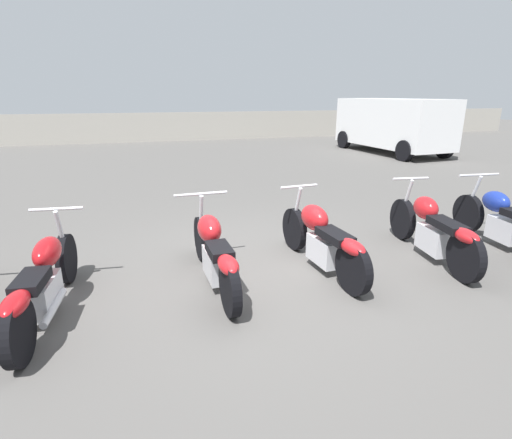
{
  "coord_description": "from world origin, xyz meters",
  "views": [
    {
      "loc": [
        -1.37,
        -4.52,
        2.17
      ],
      "look_at": [
        0.0,
        0.11,
        0.65
      ],
      "focal_mm": 28.0,
      "sensor_mm": 36.0,
      "label": 1
    }
  ],
  "objects_px": {
    "motorcycle_slot_2": "(214,252)",
    "motorcycle_slot_3": "(322,239)",
    "motorcycle_slot_4": "(433,229)",
    "parked_van": "(392,123)",
    "motorcycle_slot_5": "(504,220)",
    "motorcycle_slot_1": "(44,282)"
  },
  "relations": [
    {
      "from": "motorcycle_slot_1",
      "to": "motorcycle_slot_4",
      "type": "relative_size",
      "value": 1.01
    },
    {
      "from": "motorcycle_slot_2",
      "to": "motorcycle_slot_4",
      "type": "bearing_deg",
      "value": -3.16
    },
    {
      "from": "motorcycle_slot_2",
      "to": "motorcycle_slot_4",
      "type": "relative_size",
      "value": 0.99
    },
    {
      "from": "motorcycle_slot_4",
      "to": "parked_van",
      "type": "xyz_separation_m",
      "value": [
        5.57,
        9.14,
        0.7
      ]
    },
    {
      "from": "motorcycle_slot_3",
      "to": "motorcycle_slot_5",
      "type": "height_order",
      "value": "motorcycle_slot_5"
    },
    {
      "from": "motorcycle_slot_3",
      "to": "motorcycle_slot_2",
      "type": "bearing_deg",
      "value": 176.16
    },
    {
      "from": "motorcycle_slot_3",
      "to": "motorcycle_slot_4",
      "type": "height_order",
      "value": "motorcycle_slot_4"
    },
    {
      "from": "motorcycle_slot_5",
      "to": "parked_van",
      "type": "xyz_separation_m",
      "value": [
        4.29,
        9.09,
        0.7
      ]
    },
    {
      "from": "motorcycle_slot_2",
      "to": "parked_van",
      "type": "height_order",
      "value": "parked_van"
    },
    {
      "from": "motorcycle_slot_1",
      "to": "motorcycle_slot_4",
      "type": "distance_m",
      "value": 4.76
    },
    {
      "from": "motorcycle_slot_1",
      "to": "motorcycle_slot_3",
      "type": "height_order",
      "value": "motorcycle_slot_3"
    },
    {
      "from": "motorcycle_slot_4",
      "to": "parked_van",
      "type": "bearing_deg",
      "value": 66.7
    },
    {
      "from": "motorcycle_slot_4",
      "to": "motorcycle_slot_5",
      "type": "xyz_separation_m",
      "value": [
        1.28,
        0.06,
        -0.01
      ]
    },
    {
      "from": "motorcycle_slot_2",
      "to": "motorcycle_slot_3",
      "type": "height_order",
      "value": "motorcycle_slot_3"
    },
    {
      "from": "motorcycle_slot_2",
      "to": "motorcycle_slot_5",
      "type": "distance_m",
      "value": 4.28
    },
    {
      "from": "motorcycle_slot_1",
      "to": "motorcycle_slot_3",
      "type": "relative_size",
      "value": 1.04
    },
    {
      "from": "motorcycle_slot_2",
      "to": "motorcycle_slot_5",
      "type": "relative_size",
      "value": 1.07
    },
    {
      "from": "motorcycle_slot_2",
      "to": "motorcycle_slot_3",
      "type": "relative_size",
      "value": 1.02
    },
    {
      "from": "motorcycle_slot_3",
      "to": "motorcycle_slot_4",
      "type": "distance_m",
      "value": 1.6
    },
    {
      "from": "motorcycle_slot_2",
      "to": "motorcycle_slot_5",
      "type": "height_order",
      "value": "motorcycle_slot_5"
    },
    {
      "from": "parked_van",
      "to": "motorcycle_slot_3",
      "type": "bearing_deg",
      "value": -132.78
    },
    {
      "from": "motorcycle_slot_3",
      "to": "parked_van",
      "type": "height_order",
      "value": "parked_van"
    }
  ]
}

